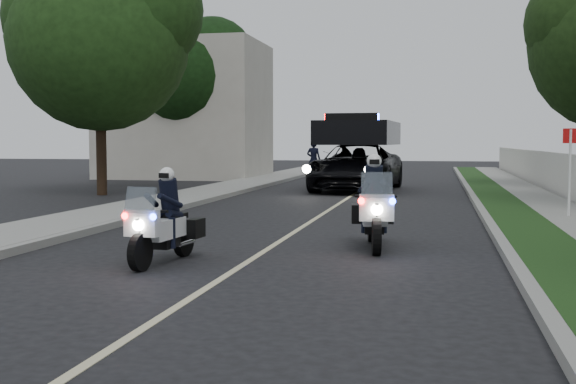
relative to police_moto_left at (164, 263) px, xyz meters
name	(u,v)px	position (x,y,z in m)	size (l,w,h in m)	color
ground	(230,273)	(1.27, -0.64, 0.00)	(120.00, 120.00, 0.00)	black
curb_right	(481,210)	(5.37, 9.36, 0.07)	(0.20, 60.00, 0.15)	gray
grass_verge	(508,210)	(6.07, 9.36, 0.08)	(1.20, 60.00, 0.16)	#193814
sidewalk_right	(559,211)	(7.37, 9.36, 0.08)	(1.40, 60.00, 0.16)	gray
curb_left	(192,204)	(-2.83, 9.36, 0.07)	(0.20, 60.00, 0.15)	gray
sidewalk_left	(156,203)	(-3.93, 9.36, 0.08)	(2.00, 60.00, 0.16)	gray
building_far	(186,111)	(-8.73, 25.36, 3.50)	(8.00, 6.00, 7.00)	#A8A396
lane_marking	(330,209)	(1.27, 9.36, 0.00)	(0.12, 50.00, 0.01)	#BFB78C
police_moto_left	(164,263)	(0.00, 0.00, 0.00)	(0.63, 1.79, 1.52)	silver
police_moto_right	(374,248)	(3.10, 2.30, 0.00)	(0.70, 2.00, 1.70)	silver
police_suv	(357,190)	(1.14, 17.28, 0.00)	(3.01, 6.50, 3.16)	black
bicycle	(314,184)	(-1.20, 21.05, 0.00)	(0.57, 1.62, 0.85)	black
cyclist	(314,184)	(-1.20, 21.05, 0.00)	(0.63, 0.42, 1.76)	black
sign_post	(568,222)	(7.27, 7.32, 0.00)	(0.36, 0.36, 2.30)	red
tree_left_near	(102,195)	(-7.48, 13.05, 0.00)	(6.30, 6.30, 10.51)	#1F4115
tree_left_far	(190,178)	(-8.18, 24.39, 0.00)	(5.82, 5.82, 9.70)	black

